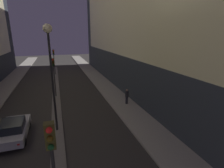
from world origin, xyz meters
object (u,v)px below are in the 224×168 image
traffic_light_far (54,56)px  car_left_lane (14,130)px  traffic_light_near (52,157)px  traffic_light_mid (54,69)px  street_lamp (50,55)px  pedestrian_on_right_sidewalk (127,96)px

traffic_light_far → car_left_lane: 21.34m
traffic_light_far → car_left_lane: bearing=-98.1°
traffic_light_near → traffic_light_mid: same height
traffic_light_near → traffic_light_mid: bearing=90.0°
street_lamp → car_left_lane: size_ratio=1.97×
pedestrian_on_right_sidewalk → street_lamp: bearing=-155.5°
traffic_light_mid → car_left_lane: (-2.98, -8.34, -2.76)m
traffic_light_mid → car_left_lane: 9.28m
traffic_light_far → traffic_light_near: bearing=-90.0°
street_lamp → pedestrian_on_right_sidewalk: bearing=24.5°
traffic_light_far → pedestrian_on_right_sidewalk: bearing=-67.4°
traffic_light_mid → pedestrian_on_right_sidewalk: (7.27, -4.90, -2.49)m
traffic_light_far → street_lamp: (0.00, -20.83, 2.51)m
traffic_light_mid → street_lamp: 8.59m
car_left_lane → pedestrian_on_right_sidewalk: size_ratio=2.46×
traffic_light_far → street_lamp: bearing=-90.0°
street_lamp → pedestrian_on_right_sidewalk: (7.27, 3.31, -5.00)m
traffic_light_near → car_left_lane: 8.67m
traffic_light_far → pedestrian_on_right_sidewalk: 19.12m
car_left_lane → pedestrian_on_right_sidewalk: (10.25, 3.44, 0.27)m
traffic_light_mid → traffic_light_far: same height
traffic_light_far → street_lamp: street_lamp is taller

